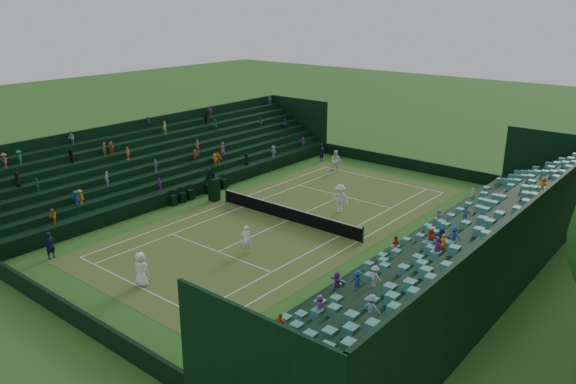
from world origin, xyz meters
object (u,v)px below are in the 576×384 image
object	(u,v)px
tennis_net	(288,213)
player_far_east	(340,198)
player_near_east	(246,239)
umpire_chair	(214,186)
player_far_west	(336,161)
player_near_west	(141,269)

from	to	relation	value
tennis_net	player_far_east	world-z (taller)	player_far_east
player_far_east	player_near_east	bearing A→B (deg)	-105.88
umpire_chair	player_far_west	world-z (taller)	umpire_chair
umpire_chair	player_far_east	bearing A→B (deg)	24.12
umpire_chair	player_far_east	world-z (taller)	umpire_chair
umpire_chair	player_far_east	xyz separation A→B (m)	(8.45, 3.79, -0.08)
tennis_net	player_near_west	distance (m)	11.67
tennis_net	player_near_west	xyz separation A→B (m)	(-0.04, -11.66, 0.39)
umpire_chair	player_far_east	size ratio (longest dim) A/B	1.26
player_near_east	player_far_east	bearing A→B (deg)	-123.23
player_near_west	player_far_west	world-z (taller)	player_near_west
player_far_west	player_far_east	xyz separation A→B (m)	(5.91, -8.04, 0.09)
player_near_west	player_far_west	xyz separation A→B (m)	(-4.11, 23.18, -0.00)
player_far_east	umpire_chair	bearing A→B (deg)	-169.09
player_near_west	player_far_east	distance (m)	15.24
player_near_east	player_far_west	distance (m)	17.77
player_near_west	player_near_east	xyz separation A→B (m)	(1.39, 6.27, -0.08)
umpire_chair	player_far_west	size ratio (longest dim) A/B	1.39
player_near_west	player_near_east	distance (m)	6.43
player_near_west	player_far_east	bearing A→B (deg)	-111.24
umpire_chair	player_far_east	distance (m)	9.26
player_near_east	player_far_east	distance (m)	8.87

